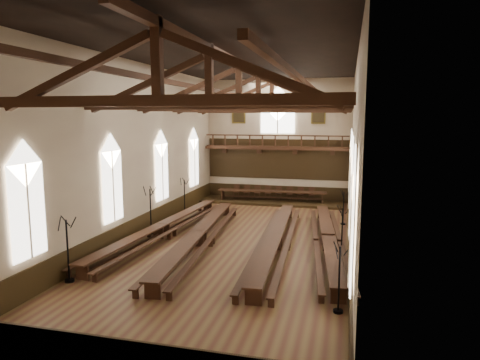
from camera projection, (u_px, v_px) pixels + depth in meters
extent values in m
plane|color=brown|center=(239.00, 243.00, 23.74)|extent=(26.00, 26.00, 0.00)
plane|color=beige|center=(278.00, 140.00, 35.48)|extent=(12.00, 0.00, 12.00)
plane|color=beige|center=(109.00, 195.00, 10.54)|extent=(12.00, 0.00, 12.00)
plane|color=beige|center=(138.00, 151.00, 24.47)|extent=(0.00, 26.00, 26.00)
plane|color=beige|center=(354.00, 155.00, 21.56)|extent=(0.00, 26.00, 26.00)
plane|color=black|center=(239.00, 57.00, 22.29)|extent=(26.00, 26.00, 0.00)
cube|color=black|center=(277.00, 193.00, 36.09)|extent=(11.90, 0.08, 1.20)
cube|color=black|center=(117.00, 359.00, 11.22)|extent=(11.90, 0.08, 1.20)
cube|color=black|center=(141.00, 226.00, 25.10)|extent=(0.08, 25.90, 1.20)
cube|color=black|center=(350.00, 240.00, 22.21)|extent=(0.08, 25.90, 1.20)
cube|color=white|center=(28.00, 211.00, 16.04)|extent=(0.05, 1.80, 3.60)
cube|color=white|center=(24.00, 164.00, 15.78)|extent=(0.05, 1.80, 1.80)
cylinder|color=beige|center=(29.00, 211.00, 16.03)|extent=(0.08, 0.08, 3.60)
cube|color=white|center=(113.00, 186.00, 21.80)|extent=(0.05, 1.80, 3.60)
cube|color=white|center=(111.00, 151.00, 21.53)|extent=(0.05, 1.80, 1.80)
cylinder|color=beige|center=(113.00, 187.00, 21.79)|extent=(0.08, 0.08, 3.60)
cube|color=white|center=(162.00, 172.00, 27.55)|extent=(0.05, 1.80, 3.60)
cube|color=white|center=(161.00, 144.00, 27.29)|extent=(0.05, 1.80, 1.80)
cylinder|color=beige|center=(162.00, 172.00, 27.54)|extent=(0.08, 0.08, 3.60)
cube|color=white|center=(194.00, 163.00, 33.31)|extent=(0.05, 1.80, 3.60)
cube|color=white|center=(194.00, 139.00, 33.05)|extent=(0.05, 1.80, 1.80)
cylinder|color=beige|center=(195.00, 163.00, 33.30)|extent=(0.08, 0.08, 3.60)
cube|color=white|center=(352.00, 232.00, 13.18)|extent=(0.05, 1.80, 3.60)
cube|color=white|center=(354.00, 174.00, 12.92)|extent=(0.05, 1.80, 1.80)
cylinder|color=beige|center=(351.00, 232.00, 13.19)|extent=(0.08, 0.08, 3.60)
cube|color=white|center=(351.00, 197.00, 18.94)|extent=(0.05, 1.80, 3.60)
cube|color=white|center=(353.00, 156.00, 18.68)|extent=(0.05, 1.80, 1.80)
cylinder|color=beige|center=(350.00, 197.00, 18.95)|extent=(0.08, 0.08, 3.60)
cube|color=white|center=(351.00, 178.00, 24.70)|extent=(0.05, 1.80, 3.60)
cube|color=white|center=(352.00, 147.00, 24.43)|extent=(0.05, 1.80, 1.80)
cylinder|color=beige|center=(350.00, 178.00, 24.71)|extent=(0.08, 0.08, 3.60)
cube|color=white|center=(350.00, 167.00, 30.45)|extent=(0.05, 1.80, 3.60)
cube|color=white|center=(351.00, 142.00, 30.19)|extent=(0.05, 1.80, 1.80)
cylinder|color=beige|center=(350.00, 167.00, 30.46)|extent=(0.08, 0.08, 3.60)
cube|color=white|center=(278.00, 118.00, 35.13)|extent=(2.80, 0.05, 2.40)
cube|color=white|center=(278.00, 104.00, 34.95)|extent=(2.80, 0.05, 2.80)
cylinder|color=beige|center=(278.00, 118.00, 35.09)|extent=(0.10, 0.10, 2.40)
cube|color=#3B1C12|center=(276.00, 148.00, 34.95)|extent=(11.80, 1.20, 0.20)
cube|color=black|center=(277.00, 159.00, 35.65)|extent=(11.80, 0.10, 3.30)
cube|color=#3B1C12|center=(275.00, 135.00, 34.28)|extent=(11.60, 0.12, 0.10)
cube|color=#3B1C12|center=(275.00, 147.00, 34.41)|extent=(11.60, 0.12, 0.10)
cube|color=#3B1C12|center=(225.00, 150.00, 36.46)|extent=(0.35, 0.40, 0.50)
cube|color=#3B1C12|center=(259.00, 150.00, 35.73)|extent=(0.35, 0.40, 0.50)
cube|color=#3B1C12|center=(295.00, 151.00, 35.00)|extent=(0.35, 0.40, 0.50)
cube|color=#3B1C12|center=(332.00, 152.00, 34.28)|extent=(0.35, 0.40, 0.50)
cube|color=brown|center=(239.00, 115.00, 35.89)|extent=(1.15, 0.06, 1.45)
cube|color=black|center=(239.00, 115.00, 35.85)|extent=(0.95, 0.04, 1.25)
cube|color=brown|center=(318.00, 115.00, 34.29)|extent=(1.15, 0.06, 1.45)
cube|color=black|center=(318.00, 115.00, 34.25)|extent=(0.95, 0.04, 1.25)
cube|color=#3B1C12|center=(158.00, 101.00, 13.07)|extent=(11.70, 0.35, 0.35)
cube|color=#3B1C12|center=(157.00, 57.00, 12.88)|extent=(0.30, 0.30, 2.40)
cube|color=#3B1C12|center=(74.00, 73.00, 13.64)|extent=(5.44, 0.26, 2.40)
cube|color=#3B1C12|center=(250.00, 68.00, 12.24)|extent=(5.44, 0.26, 2.40)
cube|color=#3B1C12|center=(209.00, 105.00, 17.87)|extent=(11.70, 0.35, 0.35)
cube|color=#3B1C12|center=(209.00, 73.00, 17.68)|extent=(0.30, 0.30, 2.40)
cube|color=#3B1C12|center=(146.00, 84.00, 18.43)|extent=(5.44, 0.26, 2.40)
cube|color=#3B1C12|center=(278.00, 82.00, 17.04)|extent=(5.44, 0.26, 2.40)
cube|color=#3B1C12|center=(239.00, 108.00, 22.66)|extent=(11.70, 0.35, 0.35)
cube|color=#3B1C12|center=(239.00, 83.00, 22.47)|extent=(0.30, 0.30, 2.40)
cube|color=#3B1C12|center=(188.00, 91.00, 23.23)|extent=(5.44, 0.26, 2.40)
cube|color=#3B1C12|center=(293.00, 90.00, 21.84)|extent=(5.44, 0.26, 2.40)
cube|color=#3B1C12|center=(258.00, 109.00, 27.46)|extent=(11.70, 0.35, 0.35)
cube|color=#3B1C12|center=(258.00, 89.00, 27.27)|extent=(0.30, 0.30, 2.40)
cube|color=#3B1C12|center=(215.00, 96.00, 28.03)|extent=(5.44, 0.26, 2.40)
cube|color=#3B1C12|center=(303.00, 95.00, 26.63)|extent=(5.44, 0.26, 2.40)
cube|color=#3B1C12|center=(272.00, 111.00, 32.26)|extent=(11.70, 0.35, 0.35)
cube|color=#3B1C12|center=(272.00, 93.00, 32.07)|extent=(0.30, 0.30, 2.40)
cube|color=#3B1C12|center=(235.00, 99.00, 32.82)|extent=(5.44, 0.26, 2.40)
cube|color=#3B1C12|center=(310.00, 98.00, 31.43)|extent=(5.44, 0.26, 2.40)
cube|color=#3B1C12|center=(179.00, 84.00, 23.29)|extent=(0.25, 25.70, 0.25)
cube|color=#3B1C12|center=(303.00, 81.00, 21.66)|extent=(0.25, 25.70, 0.25)
cube|color=#3B1C12|center=(239.00, 63.00, 22.33)|extent=(0.30, 25.70, 0.30)
cube|color=#3B1C12|center=(131.00, 242.00, 21.24)|extent=(1.24, 7.41, 0.08)
cube|color=#3B1C12|center=(93.00, 273.00, 18.11)|extent=(0.63, 0.13, 0.71)
cube|color=#3B1C12|center=(159.00, 233.00, 24.48)|extent=(0.63, 0.13, 0.71)
cube|color=#3B1C12|center=(131.00, 252.00, 21.31)|extent=(0.53, 6.52, 0.08)
cube|color=#3B1C12|center=(120.00, 247.00, 21.48)|extent=(0.80, 7.38, 0.06)
cube|color=#3B1C12|center=(79.00, 275.00, 18.28)|extent=(0.24, 0.09, 0.41)
cube|color=#3B1C12|center=(150.00, 234.00, 24.75)|extent=(0.24, 0.09, 0.41)
cube|color=#3B1C12|center=(142.00, 249.00, 21.08)|extent=(0.80, 7.38, 0.06)
cube|color=#3B1C12|center=(105.00, 279.00, 17.88)|extent=(0.24, 0.09, 0.41)
cube|color=#3B1C12|center=(170.00, 236.00, 24.35)|extent=(0.24, 0.09, 0.41)
cube|color=#3B1C12|center=(185.00, 211.00, 28.34)|extent=(1.24, 7.41, 0.08)
cube|color=#3B1C12|center=(165.00, 229.00, 25.21)|extent=(0.63, 0.13, 0.71)
cube|color=#3B1C12|center=(202.00, 207.00, 31.58)|extent=(0.63, 0.13, 0.71)
cube|color=#3B1C12|center=(185.00, 218.00, 28.41)|extent=(0.53, 6.52, 0.08)
cube|color=#3B1C12|center=(177.00, 215.00, 28.58)|extent=(0.80, 7.38, 0.06)
cube|color=#3B1C12|center=(155.00, 231.00, 25.38)|extent=(0.24, 0.09, 0.41)
cube|color=#3B1C12|center=(194.00, 208.00, 31.85)|extent=(0.24, 0.09, 0.41)
cube|color=#3B1C12|center=(194.00, 216.00, 28.18)|extent=(0.80, 7.38, 0.06)
cube|color=#3B1C12|center=(174.00, 233.00, 24.98)|extent=(0.24, 0.09, 0.41)
cube|color=#3B1C12|center=(210.00, 209.00, 31.45)|extent=(0.24, 0.09, 0.41)
cube|color=#3B1C12|center=(172.00, 252.00, 19.68)|extent=(1.43, 7.63, 0.09)
cube|color=#3B1C12|center=(137.00, 288.00, 16.46)|extent=(0.65, 0.14, 0.73)
cube|color=#3B1C12|center=(197.00, 240.00, 23.02)|extent=(0.65, 0.14, 0.73)
cube|color=#3B1C12|center=(172.00, 262.00, 19.75)|extent=(0.68, 6.71, 0.09)
cube|color=#3B1C12|center=(158.00, 257.00, 19.83)|extent=(0.97, 7.59, 0.07)
cube|color=#3B1C12|center=(120.00, 292.00, 16.54)|extent=(0.25, 0.10, 0.42)
cube|color=#3B1C12|center=(186.00, 242.00, 23.20)|extent=(0.25, 0.10, 0.42)
cube|color=#3B1C12|center=(186.00, 259.00, 19.62)|extent=(0.97, 7.59, 0.07)
cube|color=#3B1C12|center=(153.00, 294.00, 16.33)|extent=(0.25, 0.10, 0.42)
cube|color=#3B1C12|center=(210.00, 243.00, 22.99)|extent=(0.25, 0.10, 0.42)
cube|color=#3B1C12|center=(219.00, 216.00, 26.78)|extent=(1.43, 7.63, 0.09)
cube|color=#3B1C12|center=(201.00, 237.00, 23.56)|extent=(0.65, 0.14, 0.73)
cube|color=#3B1C12|center=(233.00, 211.00, 30.12)|extent=(0.65, 0.14, 0.73)
cube|color=#3B1C12|center=(219.00, 224.00, 26.85)|extent=(0.68, 6.71, 0.09)
cube|color=#3B1C12|center=(208.00, 220.00, 26.93)|extent=(0.97, 7.59, 0.07)
cube|color=#3B1C12|center=(189.00, 239.00, 23.64)|extent=(0.25, 0.10, 0.42)
cube|color=#3B1C12|center=(224.00, 212.00, 30.30)|extent=(0.25, 0.10, 0.42)
cube|color=#3B1C12|center=(229.00, 221.00, 26.72)|extent=(0.97, 7.59, 0.07)
cube|color=#3B1C12|center=(212.00, 240.00, 23.43)|extent=(0.25, 0.10, 0.42)
cube|color=#3B1C12|center=(243.00, 213.00, 30.09)|extent=(0.25, 0.10, 0.42)
cube|color=#3B1C12|center=(262.00, 256.00, 19.06)|extent=(1.14, 7.57, 0.09)
cube|color=#3B1C12|center=(244.00, 295.00, 15.86)|extent=(0.64, 0.12, 0.72)
cube|color=#3B1C12|center=(274.00, 243.00, 22.38)|extent=(0.64, 0.12, 0.72)
cube|color=#3B1C12|center=(261.00, 267.00, 19.13)|extent=(0.43, 6.68, 0.09)
cube|color=#3B1C12|center=(247.00, 262.00, 19.24)|extent=(0.68, 7.55, 0.06)
cube|color=#3B1C12|center=(226.00, 298.00, 15.96)|extent=(0.24, 0.09, 0.42)
cube|color=#3B1C12|center=(262.00, 245.00, 22.58)|extent=(0.24, 0.09, 0.42)
cube|color=#3B1C12|center=(276.00, 264.00, 18.98)|extent=(0.68, 7.55, 0.06)
cube|color=#3B1C12|center=(261.00, 301.00, 15.71)|extent=(0.24, 0.09, 0.42)
cube|color=#3B1C12|center=(287.00, 246.00, 22.32)|extent=(0.24, 0.09, 0.42)
cube|color=#3B1C12|center=(285.00, 218.00, 26.16)|extent=(1.14, 7.57, 0.09)
cube|color=#3B1C12|center=(276.00, 240.00, 22.96)|extent=(0.64, 0.12, 0.72)
cube|color=#3B1C12|center=(292.00, 213.00, 29.47)|extent=(0.64, 0.12, 0.72)
cube|color=#3B1C12|center=(285.00, 226.00, 26.23)|extent=(0.43, 6.68, 0.09)
cube|color=#3B1C12|center=(274.00, 223.00, 26.33)|extent=(0.68, 7.55, 0.06)
cube|color=#3B1C12|center=(264.00, 242.00, 23.06)|extent=(0.24, 0.09, 0.42)
cube|color=#3B1C12|center=(283.00, 214.00, 29.68)|extent=(0.24, 0.09, 0.42)
cube|color=#3B1C12|center=(296.00, 224.00, 26.08)|extent=(0.68, 7.55, 0.06)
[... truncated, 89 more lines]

